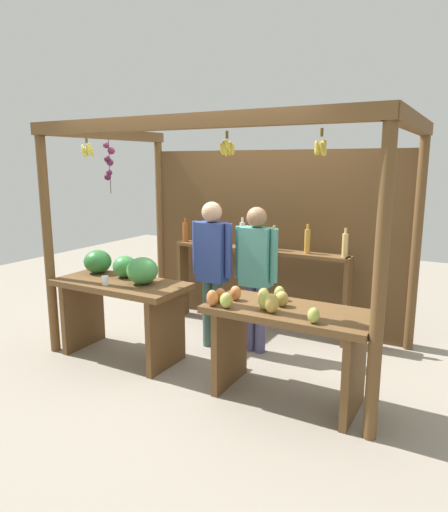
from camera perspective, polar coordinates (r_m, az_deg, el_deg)
The scene contains 7 objects.
ground_plane at distance 5.16m, azimuth 1.06°, elevation -11.40°, with size 12.00×12.00×0.00m, color gray.
market_stall at distance 5.21m, azimuth 3.51°, elevation 4.56°, with size 3.46×2.03×2.39m.
fruit_counter_left at distance 4.92m, azimuth -12.52°, elevation -4.00°, with size 1.40×0.66×1.08m.
fruit_counter_right at distance 3.97m, azimuth 7.46°, elevation -9.08°, with size 1.40×0.64×0.97m.
bottle_shelf_unit at distance 5.56m, azimuth 4.08°, elevation -1.07°, with size 2.22×0.22×1.36m.
vendor_man at distance 4.95m, azimuth -1.48°, elevation -0.72°, with size 0.48×0.22×1.60m.
vendor_woman at distance 4.84m, azimuth 3.96°, elevation -1.37°, with size 0.48×0.21×1.56m.
Camera 1 is at (2.24, -4.19, 2.01)m, focal length 32.49 mm.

